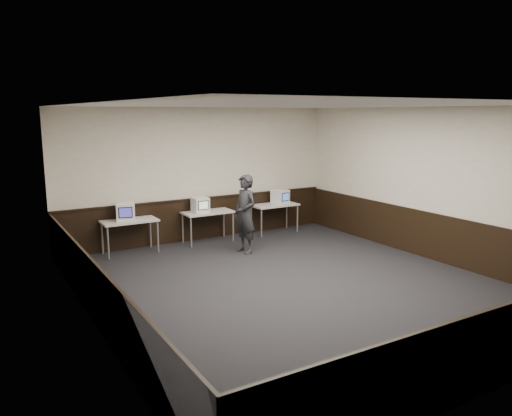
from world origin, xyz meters
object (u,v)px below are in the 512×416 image
(desk_left, at_px, (130,223))
(emac_right, at_px, (280,197))
(desk_right, at_px, (275,207))
(desk_center, at_px, (208,214))
(person, at_px, (245,214))
(emac_center, at_px, (200,205))
(emac_left, at_px, (125,212))

(desk_left, height_order, emac_right, emac_right)
(desk_left, relative_size, emac_right, 2.67)
(desk_right, bearing_deg, desk_center, 180.00)
(emac_right, distance_m, person, 2.15)
(desk_right, relative_size, emac_center, 3.09)
(desk_center, distance_m, person, 1.30)
(emac_center, relative_size, emac_right, 0.86)
(desk_center, height_order, emac_center, emac_center)
(desk_right, distance_m, emac_left, 3.89)
(desk_right, xyz_separation_m, emac_left, (-3.88, -0.00, 0.27))
(desk_left, distance_m, emac_left, 0.28)
(emac_center, xyz_separation_m, person, (0.51, -1.26, -0.05))
(desk_left, bearing_deg, emac_right, 0.10)
(emac_center, xyz_separation_m, emac_right, (2.26, -0.01, 0.00))
(desk_center, height_order, person, person)
(desk_left, height_order, emac_left, emac_left)
(desk_left, bearing_deg, emac_center, 0.61)
(desk_right, height_order, emac_right, emac_right)
(desk_right, bearing_deg, person, -141.71)
(emac_left, relative_size, emac_center, 1.29)
(desk_left, relative_size, person, 0.69)
(desk_left, height_order, person, person)
(desk_left, bearing_deg, person, -29.22)
(desk_center, bearing_deg, emac_right, 0.20)
(desk_left, relative_size, emac_center, 3.09)
(desk_right, height_order, emac_center, emac_center)
(emac_right, height_order, person, person)
(emac_left, bearing_deg, person, -13.49)
(desk_center, bearing_deg, emac_center, 174.36)
(desk_left, height_order, desk_center, same)
(person, bearing_deg, emac_left, -125.77)
(emac_left, height_order, emac_right, emac_left)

